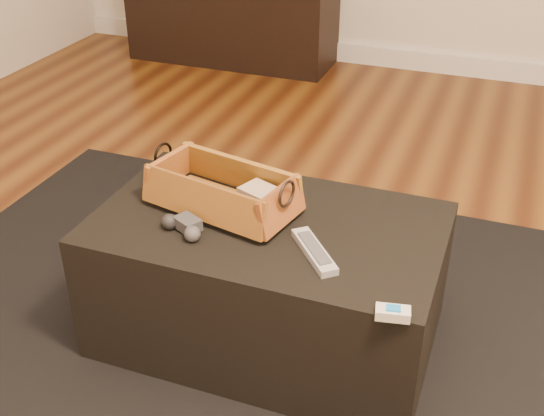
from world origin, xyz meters
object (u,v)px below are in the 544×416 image
(silver_remote, at_px, (314,251))
(tv_remote, at_px, (213,200))
(cream_gadget, at_px, (393,313))
(wicker_basket, at_px, (223,193))
(ottoman, at_px, (268,280))
(media_cabinet, at_px, (232,21))
(game_controller, at_px, (184,226))

(silver_remote, bearing_deg, tv_remote, 160.30)
(tv_remote, height_order, cream_gadget, tv_remote)
(wicker_basket, bearing_deg, silver_remote, -22.86)
(tv_remote, distance_m, silver_remote, 0.37)
(ottoman, relative_size, silver_remote, 5.11)
(media_cabinet, relative_size, ottoman, 1.30)
(ottoman, xyz_separation_m, cream_gadget, (0.42, -0.30, 0.22))
(ottoman, height_order, game_controller, game_controller)
(ottoman, height_order, silver_remote, silver_remote)
(media_cabinet, height_order, wicker_basket, wicker_basket)
(tv_remote, xyz_separation_m, wicker_basket, (0.03, 0.01, 0.02))
(silver_remote, height_order, cream_gadget, cream_gadget)
(media_cabinet, distance_m, tv_remote, 2.66)
(game_controller, bearing_deg, cream_gadget, -14.03)
(ottoman, height_order, tv_remote, tv_remote)
(media_cabinet, relative_size, game_controller, 8.83)
(game_controller, bearing_deg, tv_remote, 82.09)
(ottoman, bearing_deg, media_cabinet, 115.63)
(ottoman, bearing_deg, silver_remote, -33.01)
(media_cabinet, xyz_separation_m, ottoman, (1.18, -2.47, -0.03))
(cream_gadget, bearing_deg, media_cabinet, 120.18)
(wicker_basket, bearing_deg, ottoman, -9.01)
(game_controller, relative_size, cream_gadget, 1.69)
(cream_gadget, bearing_deg, silver_remote, 143.85)
(media_cabinet, relative_size, silver_remote, 6.66)
(silver_remote, bearing_deg, media_cabinet, 117.75)
(media_cabinet, height_order, ottoman, media_cabinet)
(wicker_basket, xyz_separation_m, game_controller, (-0.05, -0.16, -0.03))
(game_controller, height_order, cream_gadget, game_controller)
(ottoman, bearing_deg, tv_remote, 175.99)
(media_cabinet, bearing_deg, game_controller, -69.29)
(game_controller, bearing_deg, wicker_basket, 74.18)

